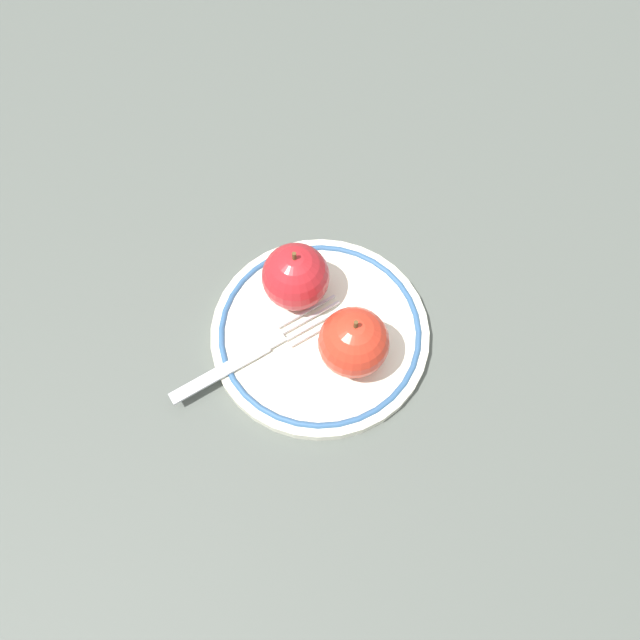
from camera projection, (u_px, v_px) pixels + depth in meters
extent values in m
plane|color=#50564F|center=(330.00, 352.00, 0.62)|extent=(2.00, 2.00, 0.00)
cylinder|color=#EBE7CC|center=(320.00, 333.00, 0.62)|extent=(0.22, 0.22, 0.01)
torus|color=#325B89|center=(320.00, 330.00, 0.62)|extent=(0.20, 0.20, 0.01)
sphere|color=#B11F24|center=(296.00, 277.00, 0.60)|extent=(0.07, 0.07, 0.07)
cylinder|color=brown|center=(294.00, 256.00, 0.57)|extent=(0.00, 0.00, 0.01)
sphere|color=red|center=(354.00, 342.00, 0.57)|extent=(0.07, 0.07, 0.07)
cylinder|color=brown|center=(356.00, 325.00, 0.54)|extent=(0.00, 0.00, 0.01)
cube|color=silver|center=(220.00, 372.00, 0.59)|extent=(0.10, 0.05, 0.00)
cube|color=silver|center=(276.00, 341.00, 0.61)|extent=(0.02, 0.01, 0.00)
cube|color=silver|center=(319.00, 330.00, 0.61)|extent=(0.06, 0.03, 0.00)
cube|color=silver|center=(315.00, 324.00, 0.62)|extent=(0.06, 0.03, 0.00)
cube|color=silver|center=(311.00, 317.00, 0.62)|extent=(0.06, 0.03, 0.00)
cube|color=silver|center=(307.00, 311.00, 0.62)|extent=(0.06, 0.03, 0.00)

